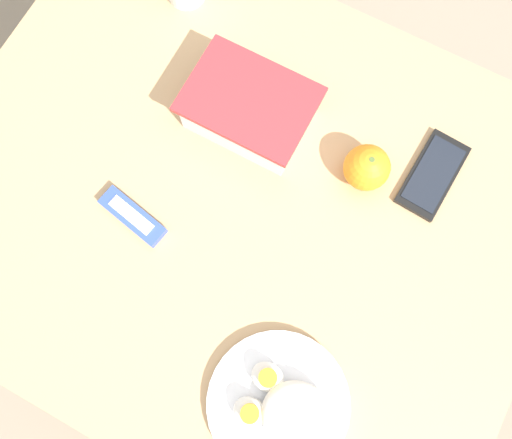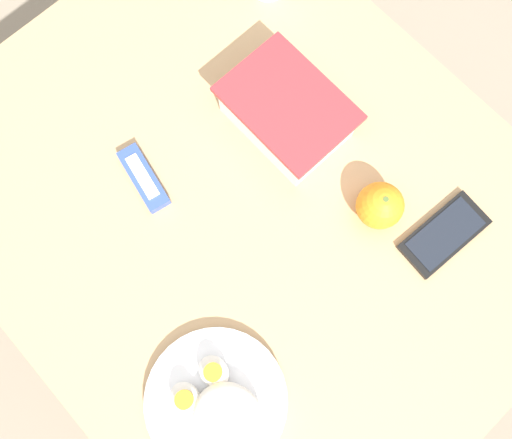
% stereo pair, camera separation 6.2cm
% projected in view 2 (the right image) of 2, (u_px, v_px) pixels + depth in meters
% --- Properties ---
extents(ground_plane, '(10.00, 10.00, 0.00)m').
position_uv_depth(ground_plane, '(251.00, 262.00, 1.59)').
color(ground_plane, gray).
extents(table, '(1.06, 0.87, 0.75)m').
position_uv_depth(table, '(247.00, 212.00, 0.95)').
color(table, tan).
rests_on(table, ground_plane).
extents(food_container, '(0.21, 0.15, 0.08)m').
position_uv_depth(food_container, '(287.00, 114.00, 0.85)').
color(food_container, white).
rests_on(food_container, table).
extents(orange_fruit, '(0.08, 0.08, 0.08)m').
position_uv_depth(orange_fruit, '(380.00, 206.00, 0.81)').
color(orange_fruit, orange).
rests_on(orange_fruit, table).
extents(rice_plate, '(0.22, 0.22, 0.07)m').
position_uv_depth(rice_plate, '(219.00, 405.00, 0.76)').
color(rice_plate, white).
rests_on(rice_plate, table).
extents(candy_bar, '(0.13, 0.06, 0.02)m').
position_uv_depth(candy_bar, '(144.00, 178.00, 0.85)').
color(candy_bar, '#334C9E').
rests_on(candy_bar, table).
extents(cell_phone, '(0.08, 0.16, 0.01)m').
position_uv_depth(cell_phone, '(444.00, 234.00, 0.84)').
color(cell_phone, black).
rests_on(cell_phone, table).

